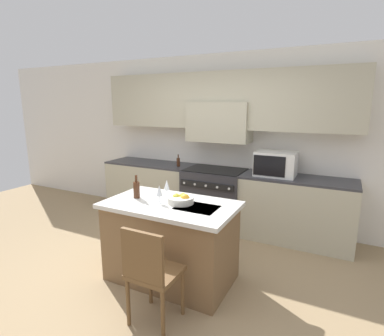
% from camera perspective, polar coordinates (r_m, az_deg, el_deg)
% --- Properties ---
extents(ground_plane, '(10.00, 10.00, 0.00)m').
position_cam_1_polar(ground_plane, '(3.54, -7.80, -20.95)').
color(ground_plane, '#997F5B').
extents(back_cabinetry, '(10.00, 0.46, 2.70)m').
position_cam_1_polar(back_cabinetry, '(4.82, 5.81, 8.33)').
color(back_cabinetry, silver).
rests_on(back_cabinetry, ground_plane).
extents(back_counter, '(3.99, 0.62, 0.92)m').
position_cam_1_polar(back_counter, '(4.81, 4.46, -5.65)').
color(back_counter, '#B2AD93').
rests_on(back_counter, ground_plane).
extents(range_stove, '(0.92, 0.70, 0.93)m').
position_cam_1_polar(range_stove, '(4.79, 4.37, -5.68)').
color(range_stove, '#2D2D33').
rests_on(range_stove, ground_plane).
extents(microwave, '(0.55, 0.40, 0.34)m').
position_cam_1_polar(microwave, '(4.40, 15.65, 0.78)').
color(microwave, silver).
rests_on(microwave, back_counter).
extents(kitchen_island, '(1.41, 0.82, 0.89)m').
position_cam_1_polar(kitchen_island, '(3.40, -4.04, -13.68)').
color(kitchen_island, brown).
rests_on(kitchen_island, ground_plane).
extents(island_chair, '(0.42, 0.40, 0.93)m').
position_cam_1_polar(island_chair, '(2.73, -7.93, -18.74)').
color(island_chair, brown).
rests_on(island_chair, ground_plane).
extents(wine_bottle, '(0.07, 0.07, 0.26)m').
position_cam_1_polar(wine_bottle, '(3.42, -10.52, -4.02)').
color(wine_bottle, '#422314').
rests_on(wine_bottle, kitchen_island).
extents(wine_glass_near, '(0.07, 0.07, 0.20)m').
position_cam_1_polar(wine_glass_near, '(3.19, -6.24, -4.38)').
color(wine_glass_near, white).
rests_on(wine_glass_near, kitchen_island).
extents(wine_glass_far, '(0.07, 0.07, 0.20)m').
position_cam_1_polar(wine_glass_far, '(3.40, -4.88, -3.33)').
color(wine_glass_far, white).
rests_on(wine_glass_far, kitchen_island).
extents(fruit_bowl, '(0.28, 0.28, 0.11)m').
position_cam_1_polar(fruit_bowl, '(3.21, -2.10, -5.98)').
color(fruit_bowl, silver).
rests_on(fruit_bowl, kitchen_island).
extents(oil_bottle_on_counter, '(0.06, 0.06, 0.20)m').
position_cam_1_polar(oil_bottle_on_counter, '(4.90, -2.63, 1.19)').
color(oil_bottle_on_counter, '#422314').
rests_on(oil_bottle_on_counter, back_counter).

